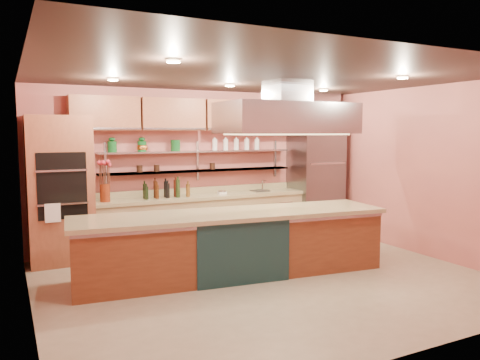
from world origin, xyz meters
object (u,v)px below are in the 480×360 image
kitchen_scale (222,192)px  green_canister (176,146)px  island (232,244)px  copper_kettle (143,148)px  refrigerator (316,182)px  flower_vase (105,193)px

kitchen_scale → green_canister: 1.18m
island → copper_kettle: (-0.74, 1.95, 1.32)m
refrigerator → flower_vase: 4.13m
copper_kettle → green_canister: (0.58, 0.00, 0.03)m
island → flower_vase: bearing=136.0°
refrigerator → copper_kettle: refrigerator is taller
kitchen_scale → copper_kettle: (-1.37, 0.22, 0.81)m
island → green_canister: green_canister is taller
refrigerator → island: (-2.69, -1.72, -0.59)m
island → kitchen_scale: (0.63, 1.73, 0.51)m
copper_kettle → refrigerator: bearing=-3.8°
island → kitchen_scale: kitchen_scale is taller
refrigerator → island: bearing=-147.4°
flower_vase → kitchen_scale: (2.07, 0.00, -0.10)m
island → copper_kettle: copper_kettle is taller
refrigerator → kitchen_scale: 2.06m
flower_vase → kitchen_scale: 2.07m
copper_kettle → green_canister: green_canister is taller
kitchen_scale → flower_vase: bearing=157.2°
kitchen_scale → copper_kettle: copper_kettle is taller
refrigerator → flower_vase: size_ratio=7.36×
island → flower_vase: 2.33m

